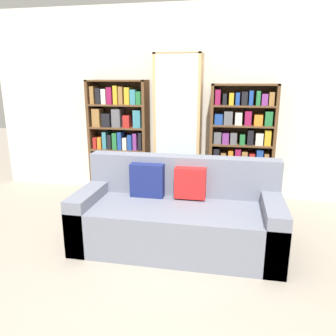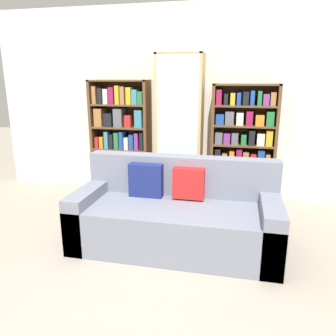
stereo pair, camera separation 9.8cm
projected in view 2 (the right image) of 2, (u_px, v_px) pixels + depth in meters
ground_plane at (150, 285)px, 2.78m from camera, size 16.00×16.00×0.00m
wall_back at (194, 103)px, 4.72m from camera, size 6.11×0.06×2.70m
couch at (176, 217)px, 3.39m from camera, size 2.06×0.89×0.89m
bookshelf_left at (121, 139)px, 4.88m from camera, size 0.87×0.32×1.68m
display_cabinet at (180, 129)px, 4.63m from camera, size 0.64×0.36×2.03m
bookshelf_right at (243, 146)px, 4.52m from camera, size 0.87×0.32×1.63m
wine_bottle at (202, 200)px, 4.30m from camera, size 0.08×0.08×0.38m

